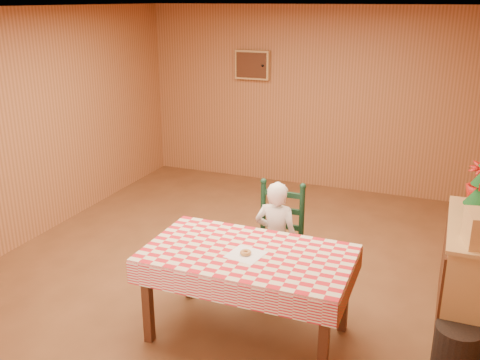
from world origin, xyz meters
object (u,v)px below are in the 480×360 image
at_px(seated_child, 276,239).
at_px(shelf_unit, 474,275).
at_px(storage_bin, 457,348).
at_px(ladder_chair, 278,243).
at_px(dining_table, 248,261).

relative_size(seated_child, shelf_unit, 0.91).
relative_size(seated_child, storage_bin, 3.23).
distance_m(ladder_chair, shelf_unit, 1.71).
height_order(shelf_unit, storage_bin, shelf_unit).
bearing_deg(seated_child, storage_bin, 161.90).
bearing_deg(shelf_unit, seated_child, -175.19).
distance_m(seated_child, storage_bin, 1.74).
bearing_deg(storage_bin, dining_table, -172.86).
relative_size(ladder_chair, storage_bin, 3.10).
distance_m(dining_table, storage_bin, 1.71).
bearing_deg(dining_table, shelf_unit, 27.07).
relative_size(dining_table, ladder_chair, 1.53).
bearing_deg(ladder_chair, shelf_unit, 2.91).
bearing_deg(seated_child, dining_table, 90.00).
distance_m(dining_table, seated_child, 0.74).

